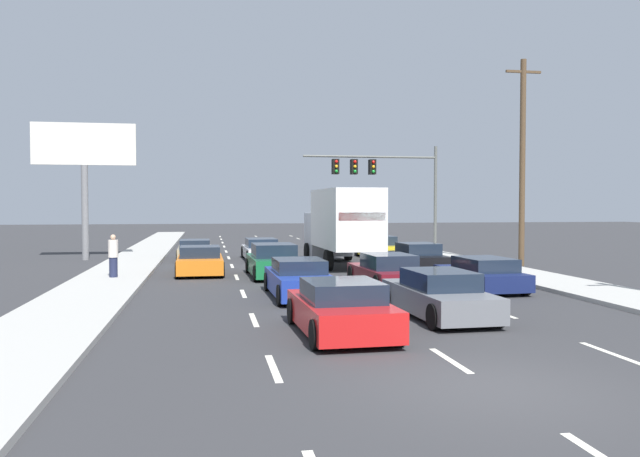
{
  "coord_description": "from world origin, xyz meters",
  "views": [
    {
      "loc": [
        -4.57,
        -9.71,
        2.97
      ],
      "look_at": [
        -0.11,
        15.62,
        2.04
      ],
      "focal_mm": 35.98,
      "sensor_mm": 36.0,
      "label": 1
    }
  ],
  "objects_px": {
    "car_yellow": "(378,248)",
    "pedestrian_near_corner": "(113,256)",
    "car_orange": "(200,261)",
    "car_red": "(341,309)",
    "car_gray": "(438,295)",
    "box_truck": "(341,223)",
    "roadside_billboard": "(84,159)",
    "car_green": "(273,262)",
    "car_maroon": "(387,272)",
    "car_white": "(261,250)",
    "car_navy": "(481,274)",
    "car_tan": "(195,250)",
    "traffic_signal_mast": "(376,173)",
    "car_black": "(416,257)",
    "utility_pole_mid": "(522,160)",
    "car_blue": "(299,280)"
  },
  "relations": [
    {
      "from": "car_yellow",
      "to": "pedestrian_near_corner",
      "type": "distance_m",
      "value": 15.76
    },
    {
      "from": "car_orange",
      "to": "car_red",
      "type": "xyz_separation_m",
      "value": [
        3.35,
        -13.72,
        0.02
      ]
    },
    {
      "from": "car_red",
      "to": "car_gray",
      "type": "xyz_separation_m",
      "value": [
        3.05,
        1.88,
        -0.01
      ]
    },
    {
      "from": "box_truck",
      "to": "roadside_billboard",
      "type": "bearing_deg",
      "value": 155.99
    },
    {
      "from": "car_green",
      "to": "car_maroon",
      "type": "xyz_separation_m",
      "value": [
        3.71,
        -4.1,
        -0.07
      ]
    },
    {
      "from": "car_white",
      "to": "car_maroon",
      "type": "relative_size",
      "value": 1.02
    },
    {
      "from": "car_navy",
      "to": "car_yellow",
      "type": "bearing_deg",
      "value": 89.97
    },
    {
      "from": "car_tan",
      "to": "car_navy",
      "type": "relative_size",
      "value": 1.05
    },
    {
      "from": "car_maroon",
      "to": "car_gray",
      "type": "xyz_separation_m",
      "value": [
        -0.34,
        -6.19,
        0.02
      ]
    },
    {
      "from": "roadside_billboard",
      "to": "car_green",
      "type": "bearing_deg",
      "value": -47.03
    },
    {
      "from": "traffic_signal_mast",
      "to": "car_gray",
      "type": "bearing_deg",
      "value": -100.96
    },
    {
      "from": "traffic_signal_mast",
      "to": "car_yellow",
      "type": "bearing_deg",
      "value": -103.42
    },
    {
      "from": "car_orange",
      "to": "traffic_signal_mast",
      "type": "bearing_deg",
      "value": 46.73
    },
    {
      "from": "car_black",
      "to": "utility_pole_mid",
      "type": "bearing_deg",
      "value": 4.1
    },
    {
      "from": "box_truck",
      "to": "car_gray",
      "type": "height_order",
      "value": "box_truck"
    },
    {
      "from": "car_gray",
      "to": "car_black",
      "type": "relative_size",
      "value": 1.03
    },
    {
      "from": "box_truck",
      "to": "pedestrian_near_corner",
      "type": "distance_m",
      "value": 11.11
    },
    {
      "from": "pedestrian_near_corner",
      "to": "car_gray",
      "type": "bearing_deg",
      "value": -45.75
    },
    {
      "from": "car_tan",
      "to": "car_orange",
      "type": "height_order",
      "value": "car_orange"
    },
    {
      "from": "car_white",
      "to": "car_red",
      "type": "distance_m",
      "value": 20.5
    },
    {
      "from": "roadside_billboard",
      "to": "car_gray",
      "type": "bearing_deg",
      "value": -58.04
    },
    {
      "from": "car_red",
      "to": "roadside_billboard",
      "type": "relative_size",
      "value": 0.56
    },
    {
      "from": "car_gray",
      "to": "car_white",
      "type": "bearing_deg",
      "value": 99.74
    },
    {
      "from": "car_navy",
      "to": "car_maroon",
      "type": "bearing_deg",
      "value": 156.3
    },
    {
      "from": "car_blue",
      "to": "car_red",
      "type": "relative_size",
      "value": 1.11
    },
    {
      "from": "car_green",
      "to": "car_yellow",
      "type": "distance_m",
      "value": 10.78
    },
    {
      "from": "car_red",
      "to": "car_gray",
      "type": "distance_m",
      "value": 3.58
    },
    {
      "from": "car_tan",
      "to": "box_truck",
      "type": "bearing_deg",
      "value": -34.43
    },
    {
      "from": "car_yellow",
      "to": "traffic_signal_mast",
      "type": "height_order",
      "value": "traffic_signal_mast"
    },
    {
      "from": "car_green",
      "to": "utility_pole_mid",
      "type": "height_order",
      "value": "utility_pole_mid"
    },
    {
      "from": "car_maroon",
      "to": "roadside_billboard",
      "type": "height_order",
      "value": "roadside_billboard"
    },
    {
      "from": "car_yellow",
      "to": "pedestrian_near_corner",
      "type": "height_order",
      "value": "pedestrian_near_corner"
    },
    {
      "from": "car_blue",
      "to": "car_navy",
      "type": "bearing_deg",
      "value": 5.56
    },
    {
      "from": "car_navy",
      "to": "box_truck",
      "type": "bearing_deg",
      "value": 107.4
    },
    {
      "from": "car_tan",
      "to": "pedestrian_near_corner",
      "type": "distance_m",
      "value": 9.81
    },
    {
      "from": "roadside_billboard",
      "to": "pedestrian_near_corner",
      "type": "relative_size",
      "value": 4.4
    },
    {
      "from": "traffic_signal_mast",
      "to": "box_truck",
      "type": "bearing_deg",
      "value": -114.68
    },
    {
      "from": "car_black",
      "to": "traffic_signal_mast",
      "type": "distance_m",
      "value": 11.89
    },
    {
      "from": "car_gray",
      "to": "car_navy",
      "type": "bearing_deg",
      "value": 55.03
    },
    {
      "from": "car_yellow",
      "to": "car_black",
      "type": "xyz_separation_m",
      "value": [
        0.17,
        -6.19,
        -0.03
      ]
    },
    {
      "from": "car_red",
      "to": "car_navy",
      "type": "height_order",
      "value": "car_red"
    },
    {
      "from": "car_navy",
      "to": "car_black",
      "type": "bearing_deg",
      "value": 88.69
    },
    {
      "from": "car_green",
      "to": "car_red",
      "type": "height_order",
      "value": "car_green"
    },
    {
      "from": "car_navy",
      "to": "car_orange",
      "type": "bearing_deg",
      "value": 144.48
    },
    {
      "from": "car_red",
      "to": "car_navy",
      "type": "distance_m",
      "value": 9.32
    },
    {
      "from": "car_green",
      "to": "box_truck",
      "type": "xyz_separation_m",
      "value": [
        3.76,
        4.13,
        1.47
      ]
    },
    {
      "from": "car_tan",
      "to": "car_orange",
      "type": "relative_size",
      "value": 1.05
    },
    {
      "from": "car_red",
      "to": "pedestrian_near_corner",
      "type": "xyz_separation_m",
      "value": [
        -6.68,
        11.87,
        0.4
      ]
    },
    {
      "from": "car_white",
      "to": "car_gray",
      "type": "xyz_separation_m",
      "value": [
        3.2,
        -18.63,
        0.03
      ]
    },
    {
      "from": "car_yellow",
      "to": "utility_pole_mid",
      "type": "xyz_separation_m",
      "value": [
        5.67,
        -5.8,
        4.58
      ]
    }
  ]
}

